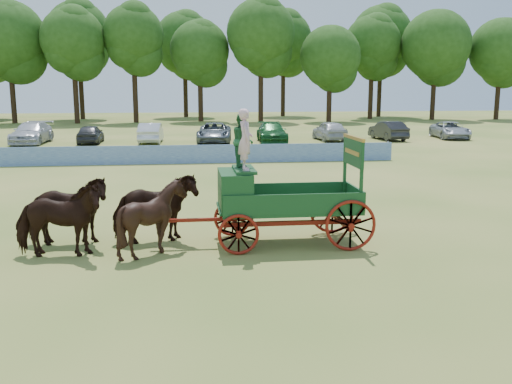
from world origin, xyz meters
name	(u,v)px	position (x,y,z in m)	size (l,w,h in m)	color
ground	(192,257)	(0.00, 0.00, 0.00)	(160.00, 160.00, 0.00)	tan
horse_lead_left	(58,220)	(-3.39, 0.41, 0.97)	(1.05, 2.30, 1.94)	black
horse_lead_right	(67,211)	(-3.39, 1.51, 0.97)	(1.05, 2.30, 1.94)	black
horse_wheel_left	(153,218)	(-0.99, 0.41, 0.97)	(1.57, 1.77, 1.95)	black
horse_wheel_right	(155,209)	(-0.99, 1.51, 0.97)	(1.05, 2.30, 1.94)	black
farm_dray	(263,187)	(1.97, 0.97, 1.62)	(6.00, 2.00, 3.77)	maroon
sponsor_banner	(169,155)	(-1.00, 18.00, 0.53)	(26.00, 0.08, 1.05)	navy
parked_cars	(151,133)	(-2.67, 30.38, 0.76)	(50.33, 6.77, 1.65)	silver
treeline	(146,41)	(-4.58, 59.22, 9.72)	(91.47, 21.34, 15.42)	#382314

